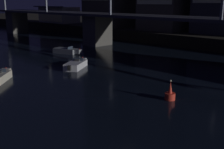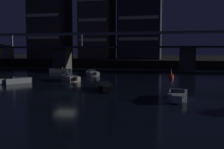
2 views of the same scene
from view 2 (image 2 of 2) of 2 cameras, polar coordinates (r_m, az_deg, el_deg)
ground_plane at (r=32.65m, az=-9.80°, el=-3.78°), size 400.00×400.00×0.00m
far_riverbank at (r=115.64m, az=6.33°, el=3.19°), size 240.00×80.00×2.20m
river_bridge at (r=68.03m, az=2.04°, el=4.58°), size 101.40×6.40×9.38m
tower_west_low at (r=90.44m, az=-12.95°, el=13.87°), size 11.10×10.46×33.74m
tower_west_tall at (r=87.43m, az=-3.05°, el=13.01°), size 9.32×12.06×29.85m
tower_central at (r=86.72m, az=6.03°, el=13.53°), size 12.69×11.35×31.27m
speedboat_near_left at (r=62.36m, az=-10.99°, el=0.83°), size 5.15×2.89×1.16m
speedboat_near_center at (r=45.13m, az=-8.84°, el=-0.77°), size 4.36×4.42×1.16m
speedboat_near_right at (r=54.00m, az=-4.17°, el=0.25°), size 3.68×4.84×1.16m
speedboat_mid_left at (r=34.05m, az=-1.54°, el=-2.63°), size 3.00×5.12×1.16m
speedboat_mid_right at (r=43.74m, az=-19.62°, el=-1.19°), size 4.01×4.68×1.16m
speedboat_far_left at (r=28.43m, az=13.69°, el=-4.33°), size 2.02×5.22×1.16m
channel_buoy at (r=49.75m, az=12.34°, el=-0.21°), size 0.90×0.90×1.76m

